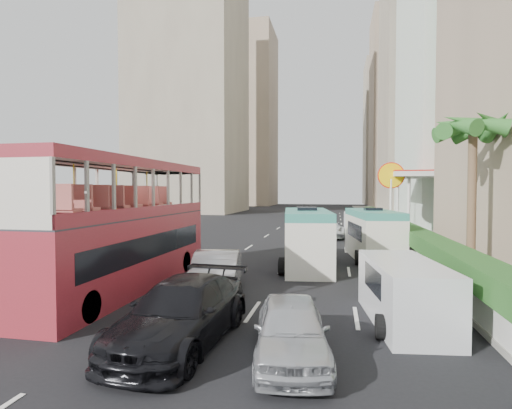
% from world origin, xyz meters
% --- Properties ---
extents(ground_plane, '(200.00, 200.00, 0.00)m').
position_xyz_m(ground_plane, '(0.00, 0.00, 0.00)').
color(ground_plane, black).
rests_on(ground_plane, ground).
extents(double_decker_bus, '(2.50, 11.00, 5.06)m').
position_xyz_m(double_decker_bus, '(-6.00, 0.00, 2.53)').
color(double_decker_bus, maroon).
rests_on(double_decker_bus, ground).
extents(car_silver_lane_a, '(2.47, 4.95, 1.56)m').
position_xyz_m(car_silver_lane_a, '(-2.19, -0.14, 0.00)').
color(car_silver_lane_a, '#BABDC2').
rests_on(car_silver_lane_a, ground).
extents(car_silver_lane_b, '(2.20, 4.26, 1.39)m').
position_xyz_m(car_silver_lane_b, '(1.19, -5.32, 0.00)').
color(car_silver_lane_b, '#BABDC2').
rests_on(car_silver_lane_b, ground).
extents(car_black, '(2.54, 5.55, 1.57)m').
position_xyz_m(car_black, '(-1.61, -4.94, 0.00)').
color(car_black, black).
rests_on(car_black, ground).
extents(van_asset, '(3.38, 5.77, 1.51)m').
position_xyz_m(van_asset, '(1.37, 18.95, 0.00)').
color(van_asset, silver).
rests_on(van_asset, ground).
extents(minibus_near, '(2.89, 6.66, 2.86)m').
position_xyz_m(minibus_near, '(0.75, 5.78, 1.43)').
color(minibus_near, silver).
rests_on(minibus_near, ground).
extents(minibus_far, '(2.90, 6.42, 2.75)m').
position_xyz_m(minibus_far, '(4.22, 8.88, 1.37)').
color(minibus_far, silver).
rests_on(minibus_far, ground).
extents(panel_van_near, '(2.33, 4.68, 1.80)m').
position_xyz_m(panel_van_near, '(4.13, -2.21, 0.90)').
color(panel_van_near, silver).
rests_on(panel_van_near, ground).
extents(panel_van_far, '(2.64, 4.74, 1.79)m').
position_xyz_m(panel_van_far, '(4.27, 24.22, 0.90)').
color(panel_van_far, silver).
rests_on(panel_van_far, ground).
extents(sidewalk, '(6.00, 120.00, 0.18)m').
position_xyz_m(sidewalk, '(9.00, 25.00, 0.09)').
color(sidewalk, '#99968C').
rests_on(sidewalk, ground).
extents(kerb_wall, '(0.30, 44.00, 1.00)m').
position_xyz_m(kerb_wall, '(6.20, 14.00, 0.68)').
color(kerb_wall, silver).
rests_on(kerb_wall, sidewalk).
extents(hedge, '(1.10, 44.00, 0.70)m').
position_xyz_m(hedge, '(6.20, 14.00, 1.53)').
color(hedge, '#2D6626').
rests_on(hedge, kerb_wall).
extents(palm_tree, '(0.36, 0.36, 6.40)m').
position_xyz_m(palm_tree, '(7.80, 4.00, 3.38)').
color(palm_tree, brown).
rests_on(palm_tree, sidewalk).
extents(shell_station, '(6.50, 8.00, 5.50)m').
position_xyz_m(shell_station, '(10.00, 23.00, 2.75)').
color(shell_station, silver).
rests_on(shell_station, ground).
extents(tower_mid, '(16.00, 16.00, 50.00)m').
position_xyz_m(tower_mid, '(18.00, 58.00, 25.00)').
color(tower_mid, tan).
rests_on(tower_mid, ground).
extents(tower_far_a, '(14.00, 14.00, 44.00)m').
position_xyz_m(tower_far_a, '(17.00, 82.00, 22.00)').
color(tower_far_a, tan).
rests_on(tower_far_a, ground).
extents(tower_far_b, '(14.00, 14.00, 40.00)m').
position_xyz_m(tower_far_b, '(17.00, 104.00, 20.00)').
color(tower_far_b, tan).
rests_on(tower_far_b, ground).
extents(tower_left_a, '(18.00, 18.00, 52.00)m').
position_xyz_m(tower_left_a, '(-24.00, 55.00, 26.00)').
color(tower_left_a, tan).
rests_on(tower_left_a, ground).
extents(tower_left_b, '(16.00, 16.00, 46.00)m').
position_xyz_m(tower_left_b, '(-22.00, 90.00, 23.00)').
color(tower_left_b, tan).
rests_on(tower_left_b, ground).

